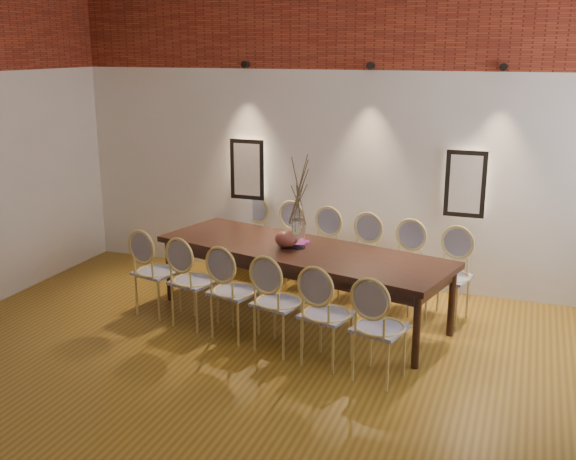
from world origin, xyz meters
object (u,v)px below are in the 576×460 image
(dining_table, at_px, (301,283))
(chair_far_b, at_px, (282,244))
(chair_far_e, at_px, (402,268))
(bowl, at_px, (287,239))
(vase, at_px, (298,234))
(chair_near_a, at_px, (157,272))
(chair_near_e, at_px, (327,314))
(chair_far_d, at_px, (359,259))
(chair_far_a, at_px, (248,238))
(chair_near_b, at_px, (194,281))
(chair_near_d, at_px, (279,302))
(chair_far_c, at_px, (319,252))
(book, at_px, (295,242))
(chair_near_f, at_px, (380,328))
(chair_far_f, at_px, (449,277))
(chair_near_c, at_px, (235,291))

(dining_table, xyz_separation_m, chair_far_b, (-0.57, 0.95, 0.09))
(chair_far_e, height_order, bowl, chair_far_e)
(dining_table, bearing_deg, vase, 180.00)
(chair_near_a, distance_m, chair_far_e, 2.60)
(dining_table, bearing_deg, chair_near_e, -45.06)
(chair_near_e, relative_size, chair_far_e, 1.00)
(chair_far_d, height_order, vase, vase)
(chair_far_a, bearing_deg, chair_near_b, 108.40)
(chair_far_d, xyz_separation_m, chair_far_e, (0.50, -0.13, 0.00))
(chair_far_b, xyz_separation_m, chair_far_d, (1.01, -0.25, 0.00))
(chair_near_a, distance_m, chair_near_e, 2.08)
(chair_near_d, relative_size, chair_far_a, 1.00)
(chair_far_a, bearing_deg, bowl, 144.12)
(dining_table, relative_size, chair_far_e, 3.32)
(dining_table, relative_size, chair_far_a, 3.32)
(chair_far_c, bearing_deg, chair_far_a, 0.00)
(chair_near_e, height_order, vase, vase)
(chair_far_b, bearing_deg, chair_far_a, 0.00)
(chair_far_e, bearing_deg, chair_far_a, 0.00)
(chair_near_e, distance_m, book, 1.33)
(chair_near_f, bearing_deg, dining_table, 148.98)
(chair_near_a, relative_size, chair_near_b, 1.00)
(chair_far_b, distance_m, chair_far_e, 1.56)
(chair_near_b, height_order, bowl, chair_near_b)
(chair_near_d, height_order, chair_far_f, same)
(chair_near_a, distance_m, book, 1.49)
(dining_table, xyz_separation_m, chair_far_f, (1.45, 0.44, 0.09))
(chair_near_c, bearing_deg, chair_near_e, -0.00)
(chair_near_c, xyz_separation_m, bowl, (0.28, 0.68, 0.37))
(chair_near_e, distance_m, chair_far_a, 2.60)
(dining_table, height_order, book, book)
(chair_near_c, bearing_deg, book, 83.33)
(chair_near_a, bearing_deg, vase, 31.75)
(bowl, bearing_deg, chair_near_f, -40.79)
(chair_far_f, xyz_separation_m, bowl, (-1.61, -0.46, 0.37))
(chair_near_c, xyz_separation_m, chair_far_b, (-0.13, 1.64, 0.00))
(dining_table, bearing_deg, bowl, -161.58)
(chair_far_c, relative_size, bowl, 3.92)
(chair_near_c, xyz_separation_m, book, (0.32, 0.85, 0.30))
(book, bearing_deg, chair_far_c, 85.06)
(chair_near_b, xyz_separation_m, chair_near_d, (1.01, -0.25, 0.00))
(chair_near_a, bearing_deg, chair_far_d, 45.06)
(chair_far_a, height_order, vase, vase)
(chair_far_f, bearing_deg, chair_far_d, 0.00)
(chair_near_d, bearing_deg, chair_near_f, 0.00)
(chair_near_f, relative_size, book, 3.62)
(chair_far_a, xyz_separation_m, chair_far_b, (0.50, -0.13, 0.00))
(chair_near_a, relative_size, chair_near_d, 1.00)
(chair_near_a, height_order, book, chair_near_a)
(vase, bearing_deg, chair_far_e, 29.71)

